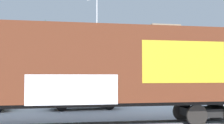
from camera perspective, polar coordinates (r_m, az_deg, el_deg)
The scene contains 4 objects.
freight_car at distance 12.25m, azimuth -4.65°, elevation -0.87°, with size 15.60×3.13×4.34m.
flagpole at distance 25.64m, azimuth -3.23°, elevation 5.80°, with size 0.84×1.09×9.83m.
hillside at distance 69.92m, azimuth -10.53°, elevation -0.28°, with size 122.59×29.61×14.68m.
parked_car_black at distance 18.76m, azimuth -5.69°, elevation -6.62°, with size 4.45×2.14×1.65m.
Camera 1 is at (-0.15, -12.18, 2.14)m, focal length 46.76 mm.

